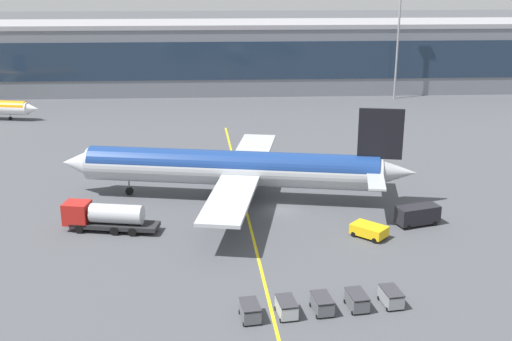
{
  "coord_description": "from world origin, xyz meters",
  "views": [
    {
      "loc": [
        -6.99,
        -74.04,
        29.14
      ],
      "look_at": [
        -3.05,
        2.09,
        4.5
      ],
      "focal_mm": 45.15,
      "sensor_mm": 36.0,
      "label": 1
    }
  ],
  "objects_px": {
    "baggage_cart_2": "(322,304)",
    "crew_van": "(417,214)",
    "baggage_cart_0": "(250,311)",
    "baggage_cart_1": "(286,307)",
    "fuel_tanker": "(105,216)",
    "baggage_cart_3": "(357,300)",
    "baggage_cart_4": "(391,297)",
    "pushback_tug": "(368,230)",
    "main_airliner": "(233,168)"
  },
  "relations": [
    {
      "from": "fuel_tanker",
      "to": "crew_van",
      "type": "distance_m",
      "value": 35.97
    },
    {
      "from": "fuel_tanker",
      "to": "baggage_cart_4",
      "type": "distance_m",
      "value": 33.77
    },
    {
      "from": "baggage_cart_2",
      "to": "crew_van",
      "type": "bearing_deg",
      "value": 53.68
    },
    {
      "from": "crew_van",
      "to": "baggage_cart_0",
      "type": "xyz_separation_m",
      "value": [
        -20.27,
        -19.84,
        -0.53
      ]
    },
    {
      "from": "baggage_cart_3",
      "to": "crew_van",
      "type": "bearing_deg",
      "value": 59.82
    },
    {
      "from": "fuel_tanker",
      "to": "baggage_cart_4",
      "type": "bearing_deg",
      "value": -32.82
    },
    {
      "from": "baggage_cart_0",
      "to": "baggage_cart_1",
      "type": "xyz_separation_m",
      "value": [
        3.17,
        0.44,
        0.0
      ]
    },
    {
      "from": "fuel_tanker",
      "to": "baggage_cart_0",
      "type": "xyz_separation_m",
      "value": [
        15.69,
        -20.07,
        -0.96
      ]
    },
    {
      "from": "baggage_cart_3",
      "to": "baggage_cart_4",
      "type": "distance_m",
      "value": 3.2
    },
    {
      "from": "baggage_cart_1",
      "to": "baggage_cart_3",
      "type": "xyz_separation_m",
      "value": [
        6.34,
        0.89,
        0.0
      ]
    },
    {
      "from": "main_airliner",
      "to": "fuel_tanker",
      "type": "bearing_deg",
      "value": -147.64
    },
    {
      "from": "fuel_tanker",
      "to": "crew_van",
      "type": "bearing_deg",
      "value": -0.37
    },
    {
      "from": "pushback_tug",
      "to": "baggage_cart_3",
      "type": "height_order",
      "value": "baggage_cart_3"
    },
    {
      "from": "baggage_cart_3",
      "to": "pushback_tug",
      "type": "bearing_deg",
      "value": 73.98
    },
    {
      "from": "main_airliner",
      "to": "baggage_cart_4",
      "type": "height_order",
      "value": "main_airliner"
    },
    {
      "from": "baggage_cart_1",
      "to": "crew_van",
      "type": "bearing_deg",
      "value": 48.6
    },
    {
      "from": "baggage_cart_0",
      "to": "baggage_cart_4",
      "type": "xyz_separation_m",
      "value": [
        12.68,
        1.78,
        0.0
      ]
    },
    {
      "from": "fuel_tanker",
      "to": "baggage_cart_1",
      "type": "xyz_separation_m",
      "value": [
        18.86,
        -19.63,
        -0.96
      ]
    },
    {
      "from": "baggage_cart_0",
      "to": "baggage_cart_4",
      "type": "distance_m",
      "value": 12.8
    },
    {
      "from": "baggage_cart_2",
      "to": "main_airliner",
      "type": "bearing_deg",
      "value": 104.13
    },
    {
      "from": "crew_van",
      "to": "baggage_cart_4",
      "type": "height_order",
      "value": "crew_van"
    },
    {
      "from": "crew_van",
      "to": "baggage_cart_0",
      "type": "height_order",
      "value": "crew_van"
    },
    {
      "from": "baggage_cart_2",
      "to": "baggage_cart_3",
      "type": "bearing_deg",
      "value": 7.99
    },
    {
      "from": "main_airliner",
      "to": "pushback_tug",
      "type": "relative_size",
      "value": 10.49
    },
    {
      "from": "baggage_cart_1",
      "to": "baggage_cart_4",
      "type": "relative_size",
      "value": 1.0
    },
    {
      "from": "baggage_cart_1",
      "to": "baggage_cart_4",
      "type": "xyz_separation_m",
      "value": [
        9.51,
        1.33,
        0.0
      ]
    },
    {
      "from": "main_airliner",
      "to": "baggage_cart_1",
      "type": "bearing_deg",
      "value": -82.1
    },
    {
      "from": "baggage_cart_0",
      "to": "baggage_cart_1",
      "type": "height_order",
      "value": "same"
    },
    {
      "from": "fuel_tanker",
      "to": "baggage_cart_1",
      "type": "height_order",
      "value": "fuel_tanker"
    },
    {
      "from": "pushback_tug",
      "to": "fuel_tanker",
      "type": "bearing_deg",
      "value": 173.55
    },
    {
      "from": "baggage_cart_2",
      "to": "baggage_cart_1",
      "type": "bearing_deg",
      "value": -172.01
    },
    {
      "from": "baggage_cart_0",
      "to": "baggage_cart_3",
      "type": "distance_m",
      "value": 9.6
    },
    {
      "from": "pushback_tug",
      "to": "baggage_cart_2",
      "type": "xyz_separation_m",
      "value": [
        -7.59,
        -15.84,
        -0.07
      ]
    },
    {
      "from": "main_airliner",
      "to": "baggage_cart_0",
      "type": "xyz_separation_m",
      "value": [
        0.86,
        -29.47,
        -3.48
      ]
    },
    {
      "from": "baggage_cart_0",
      "to": "baggage_cart_1",
      "type": "distance_m",
      "value": 3.2
    },
    {
      "from": "pushback_tug",
      "to": "baggage_cart_2",
      "type": "relative_size",
      "value": 1.53
    },
    {
      "from": "fuel_tanker",
      "to": "baggage_cart_3",
      "type": "distance_m",
      "value": 31.42
    },
    {
      "from": "crew_van",
      "to": "baggage_cart_3",
      "type": "relative_size",
      "value": 1.9
    },
    {
      "from": "main_airliner",
      "to": "baggage_cart_3",
      "type": "xyz_separation_m",
      "value": [
        10.37,
        -28.14,
        -3.48
      ]
    },
    {
      "from": "baggage_cart_3",
      "to": "main_airliner",
      "type": "bearing_deg",
      "value": 110.22
    },
    {
      "from": "baggage_cart_1",
      "to": "baggage_cart_2",
      "type": "relative_size",
      "value": 1.0
    },
    {
      "from": "fuel_tanker",
      "to": "pushback_tug",
      "type": "height_order",
      "value": "fuel_tanker"
    },
    {
      "from": "baggage_cart_1",
      "to": "baggage_cart_3",
      "type": "relative_size",
      "value": 1.0
    },
    {
      "from": "fuel_tanker",
      "to": "baggage_cart_0",
      "type": "height_order",
      "value": "fuel_tanker"
    },
    {
      "from": "main_airliner",
      "to": "fuel_tanker",
      "type": "relative_size",
      "value": 4.12
    },
    {
      "from": "baggage_cart_4",
      "to": "baggage_cart_2",
      "type": "bearing_deg",
      "value": -172.01
    },
    {
      "from": "baggage_cart_0",
      "to": "baggage_cart_2",
      "type": "distance_m",
      "value": 6.4
    },
    {
      "from": "crew_van",
      "to": "baggage_cart_1",
      "type": "bearing_deg",
      "value": -131.4
    },
    {
      "from": "main_airliner",
      "to": "baggage_cart_1",
      "type": "relative_size",
      "value": 16.07
    },
    {
      "from": "main_airliner",
      "to": "crew_van",
      "type": "relative_size",
      "value": 8.46
    }
  ]
}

